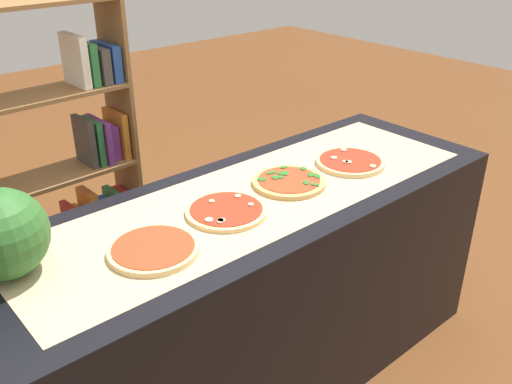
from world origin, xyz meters
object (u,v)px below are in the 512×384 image
(pizza_mushroom_1, at_px, (226,211))
(watermelon, at_px, (1,234))
(pizza_plain_0, at_px, (153,249))
(pizza_mushroom_3, at_px, (350,162))
(bookshelf, at_px, (80,180))
(pizza_spinach_2, at_px, (289,182))

(pizza_mushroom_1, height_order, watermelon, watermelon)
(pizza_plain_0, height_order, pizza_mushroom_3, pizza_mushroom_3)
(pizza_mushroom_3, relative_size, bookshelf, 0.19)
(pizza_mushroom_1, bearing_deg, bookshelf, 97.32)
(pizza_mushroom_1, bearing_deg, pizza_spinach_2, 4.18)
(pizza_mushroom_1, distance_m, watermelon, 0.74)
(watermelon, bearing_deg, bookshelf, 55.00)
(pizza_plain_0, bearing_deg, pizza_mushroom_1, 8.53)
(bookshelf, bearing_deg, pizza_plain_0, -101.38)
(pizza_mushroom_3, distance_m, bookshelf, 1.28)
(pizza_mushroom_1, height_order, pizza_mushroom_3, pizza_mushroom_3)
(pizza_mushroom_1, relative_size, bookshelf, 0.19)
(pizza_spinach_2, height_order, watermelon, watermelon)
(pizza_spinach_2, bearing_deg, pizza_mushroom_3, -5.41)
(pizza_mushroom_1, distance_m, pizza_spinach_2, 0.34)
(bookshelf, bearing_deg, watermelon, -125.00)
(watermelon, bearing_deg, pizza_plain_0, -25.59)
(pizza_spinach_2, distance_m, bookshelf, 1.08)
(pizza_plain_0, distance_m, watermelon, 0.44)
(pizza_mushroom_1, xyz_separation_m, bookshelf, (-0.13, 0.98, -0.20))
(bookshelf, bearing_deg, pizza_mushroom_1, -82.68)
(pizza_plain_0, height_order, pizza_mushroom_1, pizza_mushroom_1)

